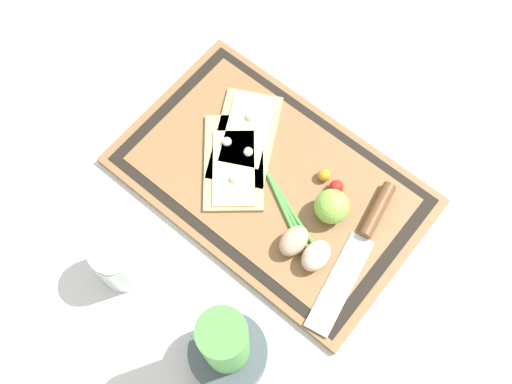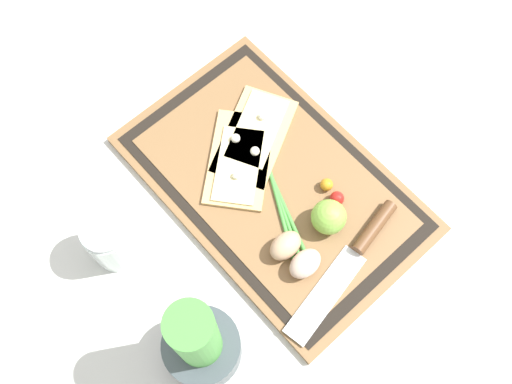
{
  "view_description": "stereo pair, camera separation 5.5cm",
  "coord_description": "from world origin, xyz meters",
  "px_view_note": "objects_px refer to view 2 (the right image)",
  "views": [
    {
      "loc": [
        -0.23,
        0.32,
        0.94
      ],
      "look_at": [
        0.0,
        0.04,
        0.03
      ],
      "focal_mm": 42.0,
      "sensor_mm": 36.0,
      "label": 1
    },
    {
      "loc": [
        -0.27,
        0.29,
        0.94
      ],
      "look_at": [
        0.0,
        0.04,
        0.03
      ],
      "focal_mm": 42.0,
      "sensor_mm": 36.0,
      "label": 2
    }
  ],
  "objects_px": {
    "egg_brown": "(286,246)",
    "herb_pot": "(200,344)",
    "cherry_tomato_yellow": "(327,185)",
    "pizza_slice_far": "(239,160)",
    "egg_pink": "(305,264)",
    "knife": "(360,247)",
    "pizza_slice_near": "(255,135)",
    "sauce_jar": "(112,241)",
    "lime": "(329,217)",
    "cherry_tomato_red": "(337,198)"
  },
  "relations": [
    {
      "from": "sauce_jar",
      "to": "egg_pink",
      "type": "bearing_deg",
      "value": -138.16
    },
    {
      "from": "pizza_slice_far",
      "to": "knife",
      "type": "relative_size",
      "value": 0.73
    },
    {
      "from": "knife",
      "to": "pizza_slice_near",
      "type": "bearing_deg",
      "value": -2.16
    },
    {
      "from": "pizza_slice_near",
      "to": "cherry_tomato_yellow",
      "type": "relative_size",
      "value": 9.53
    },
    {
      "from": "knife",
      "to": "cherry_tomato_red",
      "type": "bearing_deg",
      "value": -19.6
    },
    {
      "from": "knife",
      "to": "cherry_tomato_yellow",
      "type": "distance_m",
      "value": 0.12
    },
    {
      "from": "knife",
      "to": "herb_pot",
      "type": "distance_m",
      "value": 0.3
    },
    {
      "from": "egg_brown",
      "to": "sauce_jar",
      "type": "xyz_separation_m",
      "value": [
        0.18,
        0.2,
        0.01
      ]
    },
    {
      "from": "pizza_slice_near",
      "to": "knife",
      "type": "xyz_separation_m",
      "value": [
        -0.26,
        0.01,
        0.0
      ]
    },
    {
      "from": "pizza_slice_far",
      "to": "egg_pink",
      "type": "xyz_separation_m",
      "value": [
        -0.21,
        0.04,
        0.01
      ]
    },
    {
      "from": "egg_pink",
      "to": "sauce_jar",
      "type": "height_order",
      "value": "sauce_jar"
    },
    {
      "from": "pizza_slice_far",
      "to": "knife",
      "type": "height_order",
      "value": "pizza_slice_far"
    },
    {
      "from": "egg_brown",
      "to": "pizza_slice_near",
      "type": "bearing_deg",
      "value": -28.58
    },
    {
      "from": "lime",
      "to": "cherry_tomato_red",
      "type": "relative_size",
      "value": 2.39
    },
    {
      "from": "pizza_slice_far",
      "to": "cherry_tomato_yellow",
      "type": "bearing_deg",
      "value": -149.73
    },
    {
      "from": "cherry_tomato_red",
      "to": "sauce_jar",
      "type": "xyz_separation_m",
      "value": [
        0.18,
        0.32,
        0.02
      ]
    },
    {
      "from": "pizza_slice_near",
      "to": "egg_brown",
      "type": "relative_size",
      "value": 3.65
    },
    {
      "from": "pizza_slice_near",
      "to": "cherry_tomato_red",
      "type": "distance_m",
      "value": 0.18
    },
    {
      "from": "pizza_slice_near",
      "to": "sauce_jar",
      "type": "height_order",
      "value": "sauce_jar"
    },
    {
      "from": "pizza_slice_near",
      "to": "cherry_tomato_yellow",
      "type": "xyz_separation_m",
      "value": [
        -0.15,
        -0.02,
        0.01
      ]
    },
    {
      "from": "egg_brown",
      "to": "cherry_tomato_yellow",
      "type": "xyz_separation_m",
      "value": [
        0.03,
        -0.12,
        -0.01
      ]
    },
    {
      "from": "pizza_slice_far",
      "to": "cherry_tomato_yellow",
      "type": "relative_size",
      "value": 9.3
    },
    {
      "from": "herb_pot",
      "to": "cherry_tomato_red",
      "type": "bearing_deg",
      "value": -83.13
    },
    {
      "from": "egg_brown",
      "to": "pizza_slice_far",
      "type": "bearing_deg",
      "value": -15.91
    },
    {
      "from": "pizza_slice_near",
      "to": "knife",
      "type": "relative_size",
      "value": 0.75
    },
    {
      "from": "lime",
      "to": "pizza_slice_far",
      "type": "bearing_deg",
      "value": 10.8
    },
    {
      "from": "pizza_slice_far",
      "to": "sauce_jar",
      "type": "distance_m",
      "value": 0.25
    },
    {
      "from": "cherry_tomato_red",
      "to": "herb_pot",
      "type": "relative_size",
      "value": 0.1
    },
    {
      "from": "cherry_tomato_yellow",
      "to": "herb_pot",
      "type": "bearing_deg",
      "value": 101.78
    },
    {
      "from": "cherry_tomato_red",
      "to": "cherry_tomato_yellow",
      "type": "xyz_separation_m",
      "value": [
        0.03,
        -0.0,
        -0.0
      ]
    },
    {
      "from": "cherry_tomato_red",
      "to": "herb_pot",
      "type": "bearing_deg",
      "value": 96.87
    },
    {
      "from": "pizza_slice_far",
      "to": "cherry_tomato_yellow",
      "type": "distance_m",
      "value": 0.15
    },
    {
      "from": "sauce_jar",
      "to": "pizza_slice_near",
      "type": "bearing_deg",
      "value": -90.19
    },
    {
      "from": "lime",
      "to": "herb_pot",
      "type": "height_order",
      "value": "herb_pot"
    },
    {
      "from": "knife",
      "to": "cherry_tomato_red",
      "type": "xyz_separation_m",
      "value": [
        0.08,
        -0.03,
        0.0
      ]
    },
    {
      "from": "egg_pink",
      "to": "cherry_tomato_red",
      "type": "xyz_separation_m",
      "value": [
        0.05,
        -0.12,
        -0.01
      ]
    },
    {
      "from": "pizza_slice_near",
      "to": "pizza_slice_far",
      "type": "relative_size",
      "value": 1.02
    },
    {
      "from": "egg_brown",
      "to": "egg_pink",
      "type": "relative_size",
      "value": 1.0
    },
    {
      "from": "herb_pot",
      "to": "knife",
      "type": "bearing_deg",
      "value": -98.81
    },
    {
      "from": "egg_brown",
      "to": "herb_pot",
      "type": "relative_size",
      "value": 0.23
    },
    {
      "from": "lime",
      "to": "cherry_tomato_red",
      "type": "xyz_separation_m",
      "value": [
        0.02,
        -0.04,
        -0.02
      ]
    },
    {
      "from": "cherry_tomato_yellow",
      "to": "sauce_jar",
      "type": "bearing_deg",
      "value": 65.02
    },
    {
      "from": "cherry_tomato_yellow",
      "to": "herb_pot",
      "type": "distance_m",
      "value": 0.33
    },
    {
      "from": "knife",
      "to": "sauce_jar",
      "type": "height_order",
      "value": "sauce_jar"
    },
    {
      "from": "knife",
      "to": "egg_pink",
      "type": "xyz_separation_m",
      "value": [
        0.04,
        0.09,
        0.01
      ]
    },
    {
      "from": "pizza_slice_far",
      "to": "cherry_tomato_red",
      "type": "bearing_deg",
      "value": -155.85
    },
    {
      "from": "pizza_slice_near",
      "to": "egg_pink",
      "type": "distance_m",
      "value": 0.25
    },
    {
      "from": "knife",
      "to": "lime",
      "type": "bearing_deg",
      "value": 7.56
    },
    {
      "from": "egg_brown",
      "to": "lime",
      "type": "height_order",
      "value": "lime"
    },
    {
      "from": "pizza_slice_far",
      "to": "egg_pink",
      "type": "distance_m",
      "value": 0.21
    }
  ]
}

